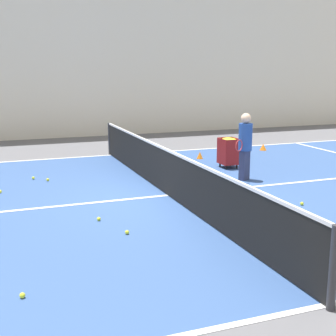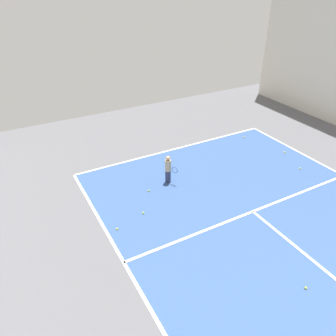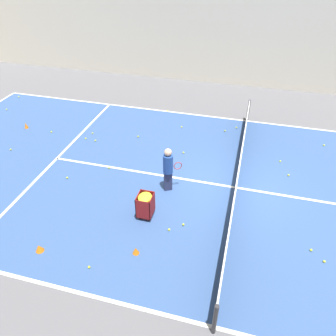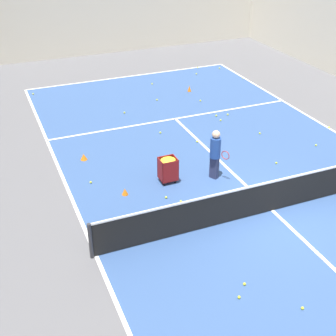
% 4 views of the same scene
% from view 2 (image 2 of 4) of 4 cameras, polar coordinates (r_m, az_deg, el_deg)
% --- Properties ---
extents(line_baseline_near, '(10.13, 0.10, 0.00)m').
position_cam_2_polar(line_baseline_near, '(16.20, 1.39, 3.37)').
color(line_baseline_near, white).
rests_on(line_baseline_near, ground).
extents(line_service_near, '(10.13, 0.10, 0.00)m').
position_cam_2_polar(line_service_near, '(12.45, 14.56, -7.34)').
color(line_service_near, white).
rests_on(line_service_near, ground).
extents(player_near_baseline, '(0.40, 0.55, 1.22)m').
position_cam_2_polar(player_near_baseline, '(13.28, 0.05, 0.09)').
color(player_near_baseline, '#2D3351').
rests_on(player_near_baseline, ground).
extents(tennis_ball_3, '(0.07, 0.07, 0.07)m').
position_cam_2_polar(tennis_ball_3, '(11.42, -8.88, -10.40)').
color(tennis_ball_3, yellow).
rests_on(tennis_ball_3, ground).
extents(tennis_ball_6, '(0.07, 0.07, 0.07)m').
position_cam_2_polar(tennis_ball_6, '(15.65, 22.07, -0.05)').
color(tennis_ball_6, yellow).
rests_on(tennis_ball_6, ground).
extents(tennis_ball_18, '(0.07, 0.07, 0.07)m').
position_cam_2_polar(tennis_ball_18, '(10.34, 22.88, -18.68)').
color(tennis_ball_18, yellow).
rests_on(tennis_ball_18, ground).
extents(tennis_ball_20, '(0.07, 0.07, 0.07)m').
position_cam_2_polar(tennis_ball_20, '(13.09, -3.39, -3.94)').
color(tennis_ball_20, yellow).
rests_on(tennis_ball_20, ground).
extents(tennis_ball_26, '(0.07, 0.07, 0.07)m').
position_cam_2_polar(tennis_ball_26, '(16.78, 19.66, 2.59)').
color(tennis_ball_26, yellow).
rests_on(tennis_ball_26, ground).
extents(tennis_ball_29, '(0.07, 0.07, 0.07)m').
position_cam_2_polar(tennis_ball_29, '(17.78, 13.06, 5.29)').
color(tennis_ball_29, yellow).
rests_on(tennis_ball_29, ground).
extents(tennis_ball_36, '(0.07, 0.07, 0.07)m').
position_cam_2_polar(tennis_ball_36, '(11.97, -4.30, -7.80)').
color(tennis_ball_36, yellow).
rests_on(tennis_ball_36, ground).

